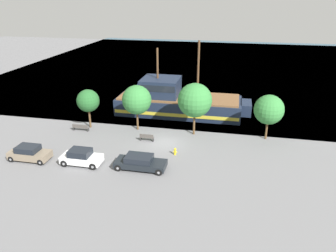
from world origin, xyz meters
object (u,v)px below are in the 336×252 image
at_px(parked_car_curb_front, 140,162).
at_px(parked_car_curb_mid, 29,153).
at_px(pirate_ship, 176,101).
at_px(moored_boat_dockside, 153,86).
at_px(parked_car_curb_rear, 81,157).
at_px(fire_hydrant, 175,151).
at_px(bench_promenade_east, 81,127).
at_px(bench_promenade_west, 147,137).

distance_m(parked_car_curb_front, parked_car_curb_mid, 11.32).
xyz_separation_m(pirate_ship, moored_boat_dockside, (-5.93, 10.48, -1.00)).
xyz_separation_m(parked_car_curb_front, parked_car_curb_mid, (-11.30, -0.57, 0.06)).
xyz_separation_m(parked_car_curb_mid, parked_car_curb_rear, (5.48, 0.20, 0.03)).
distance_m(parked_car_curb_mid, parked_car_curb_rear, 5.48).
height_order(parked_car_curb_mid, fire_hydrant, parked_car_curb_mid).
bearing_deg(parked_car_curb_mid, fire_hydrant, 16.13).
height_order(moored_boat_dockside, bench_promenade_east, moored_boat_dockside).
xyz_separation_m(pirate_ship, parked_car_curb_front, (-0.53, -15.89, -1.02)).
relative_size(parked_car_curb_front, fire_hydrant, 6.35).
height_order(pirate_ship, parked_car_curb_mid, pirate_ship).
height_order(moored_boat_dockside, parked_car_curb_rear, moored_boat_dockside).
xyz_separation_m(pirate_ship, fire_hydrant, (2.18, -12.40, -1.29)).
xyz_separation_m(parked_car_curb_mid, bench_promenade_east, (1.66, 7.90, -0.29)).
xyz_separation_m(fire_hydrant, bench_promenade_east, (-12.35, 3.85, 0.04)).
distance_m(pirate_ship, bench_promenade_west, 9.93).
relative_size(parked_car_curb_mid, fire_hydrant, 5.31).
bearing_deg(parked_car_curb_front, fire_hydrant, 52.16).
bearing_deg(moored_boat_dockside, bench_promenade_west, -77.81).
relative_size(pirate_ship, parked_car_curb_rear, 4.61).
bearing_deg(parked_car_curb_rear, pirate_ship, 68.66).
distance_m(parked_car_curb_rear, bench_promenade_east, 8.60).
xyz_separation_m(moored_boat_dockside, bench_promenade_west, (4.36, -20.20, -0.26)).
distance_m(fire_hydrant, bench_promenade_west, 4.61).
distance_m(moored_boat_dockside, parked_car_curb_mid, 27.58).
bearing_deg(pirate_ship, bench_promenade_east, -139.93).
relative_size(moored_boat_dockside, bench_promenade_east, 3.00).
bearing_deg(bench_promenade_east, moored_boat_dockside, 77.45).
bearing_deg(moored_boat_dockside, parked_car_curb_mid, -102.35).
height_order(parked_car_curb_front, fire_hydrant, parked_car_curb_front).
relative_size(parked_car_curb_rear, fire_hydrant, 5.13).
bearing_deg(bench_promenade_west, parked_car_curb_mid, -146.71).
relative_size(parked_car_curb_front, bench_promenade_west, 3.08).
distance_m(moored_boat_dockside, parked_car_curb_rear, 26.74).
relative_size(parked_car_curb_front, parked_car_curb_mid, 1.20).
height_order(bench_promenade_east, bench_promenade_west, same).
bearing_deg(pirate_ship, parked_car_curb_front, -91.90).
relative_size(bench_promenade_east, bench_promenade_west, 1.24).
distance_m(parked_car_curb_rear, bench_promenade_west, 8.10).
height_order(parked_car_curb_mid, bench_promenade_east, parked_car_curb_mid).
relative_size(pirate_ship, bench_promenade_east, 9.20).
height_order(moored_boat_dockside, parked_car_curb_front, moored_boat_dockside).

